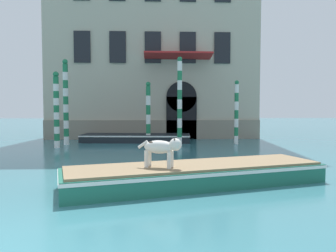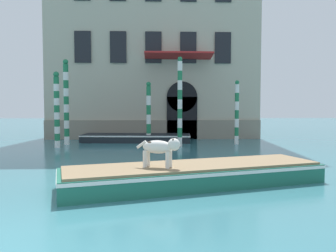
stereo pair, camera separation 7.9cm
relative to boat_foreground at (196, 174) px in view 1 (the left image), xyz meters
name	(u,v)px [view 1 (the left image)]	position (x,y,z in m)	size (l,w,h in m)	color
palazzo_left	(153,14)	(-1.16, 15.67, 8.55)	(13.96, 7.40, 17.72)	#B2A893
boat_foreground	(196,174)	(0.00, 0.00, 0.00)	(7.15, 3.72, 0.55)	#1E6651
dog_on_deck	(162,148)	(-0.90, -0.42, 0.75)	(1.10, 0.57, 0.76)	silver
boat_moored_near_palazzo	(136,138)	(-2.18, 11.00, -0.05)	(6.51, 2.44, 0.46)	black
mooring_pole_0	(66,102)	(-5.95, 9.78, 2.07)	(0.29, 0.29, 4.69)	white
mooring_pole_1	(56,109)	(-6.03, 8.29, 1.65)	(0.28, 0.28, 3.85)	white
mooring_pole_2	(180,102)	(0.23, 8.51, 2.06)	(0.26, 0.26, 4.67)	white
mooring_pole_3	(148,112)	(-1.43, 10.43, 1.49)	(0.27, 0.27, 3.52)	white
mooring_pole_4	(236,112)	(3.45, 9.41, 1.49)	(0.23, 0.23, 3.54)	white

